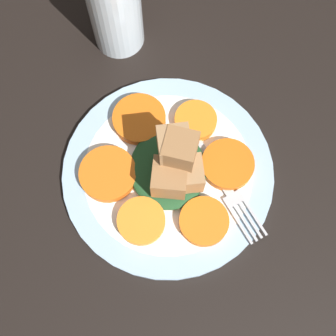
{
  "coord_description": "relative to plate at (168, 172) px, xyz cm",
  "views": [
    {
      "loc": [
        -16.38,
        1.36,
        51.91
      ],
      "look_at": [
        0.0,
        0.0,
        4.1
      ],
      "focal_mm": 45.0,
      "sensor_mm": 36.0,
      "label": 1
    }
  ],
  "objects": [
    {
      "name": "carrot_slice_0",
      "position": [
        0.18,
        -7.27,
        1.19
      ],
      "size": [
        6.44,
        6.44,
        1.22
      ],
      "primitive_type": "cylinder",
      "color": "#D56014",
      "rests_on": "plate"
    },
    {
      "name": "carrot_slice_2",
      "position": [
        6.97,
        3.08,
        1.19
      ],
      "size": [
        6.72,
        6.72,
        1.22
      ],
      "primitive_type": "cylinder",
      "color": "#D76115",
      "rests_on": "plate"
    },
    {
      "name": "water_glass",
      "position": [
        20.54,
        5.05,
        5.63
      ],
      "size": [
        6.82,
        6.82,
        12.29
      ],
      "color": "silver",
      "rests_on": "table_slab"
    },
    {
      "name": "carrot_slice_3",
      "position": [
        -0.14,
        7.26,
        1.19
      ],
      "size": [
        6.95,
        6.95,
        1.22
      ],
      "primitive_type": "cylinder",
      "color": "orange",
      "rests_on": "plate"
    },
    {
      "name": "table_slab",
      "position": [
        0.0,
        0.0,
        -1.52
      ],
      "size": [
        120.0,
        120.0,
        2.0
      ],
      "primitive_type": "cube",
      "color": "black",
      "rests_on": "ground"
    },
    {
      "name": "carrot_slice_1",
      "position": [
        6.13,
        -4.0,
        1.19
      ],
      "size": [
        5.36,
        5.36,
        1.22
      ],
      "primitive_type": "cylinder",
      "color": "orange",
      "rests_on": "plate"
    },
    {
      "name": "carrot_slice_4",
      "position": [
        -6.09,
        3.63,
        1.19
      ],
      "size": [
        5.64,
        5.64,
        1.22
      ],
      "primitive_type": "cylinder",
      "color": "orange",
      "rests_on": "plate"
    },
    {
      "name": "fork",
      "position": [
        -1.42,
        -6.16,
        0.78
      ],
      "size": [
        17.43,
        9.26,
        0.4
      ],
      "rotation": [
        0.0,
        0.0,
        0.43
      ],
      "color": "#B2B2B7",
      "rests_on": "plate"
    },
    {
      "name": "plate",
      "position": [
        0.0,
        0.0,
        0.0
      ],
      "size": [
        26.03,
        26.03,
        1.05
      ],
      "color": "#99B7D1",
      "rests_on": "table_slab"
    },
    {
      "name": "carrot_slice_5",
      "position": [
        -6.75,
        -3.63,
        1.19
      ],
      "size": [
        5.81,
        5.81,
        1.22
      ],
      "primitive_type": "cylinder",
      "color": "orange",
      "rests_on": "plate"
    },
    {
      "name": "center_pile",
      "position": [
        -0.45,
        -0.45,
        3.71
      ],
      "size": [
        10.33,
        9.29,
        8.67
      ],
      "color": "#1E4723",
      "rests_on": "plate"
    }
  ]
}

